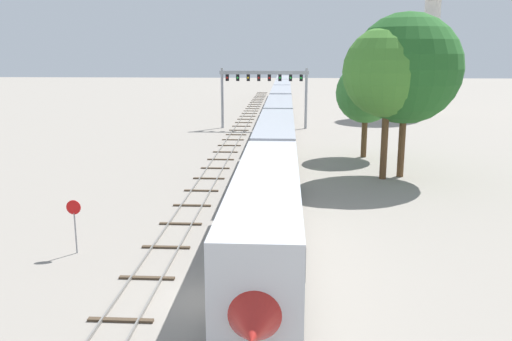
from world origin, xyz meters
name	(u,v)px	position (x,y,z in m)	size (l,w,h in m)	color
ground_plane	(216,300)	(0.00, 0.00, 0.00)	(400.00, 400.00, 0.00)	gray
track_main	(281,121)	(2.00, 60.00, 0.07)	(2.60, 200.00, 0.16)	slate
track_near	(231,142)	(-3.50, 40.00, 0.07)	(2.60, 160.00, 0.16)	slate
passenger_train	(280,109)	(2.00, 52.50, 2.61)	(3.04, 117.74, 4.80)	silver
signal_gantry	(264,84)	(-0.25, 52.57, 6.09)	(12.10, 0.49, 8.19)	#999BA0
stop_sign	(74,219)	(-8.00, 5.00, 1.87)	(0.76, 0.08, 2.88)	gray
trackside_tree_left	(406,69)	(12.53, 23.86, 8.99)	(8.98, 8.98, 13.49)	brown
trackside_tree_mid	(366,93)	(10.63, 32.37, 6.38)	(5.92, 5.92, 9.37)	brown
trackside_tree_right	(388,72)	(10.92, 22.96, 8.73)	(7.28, 7.28, 12.40)	brown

